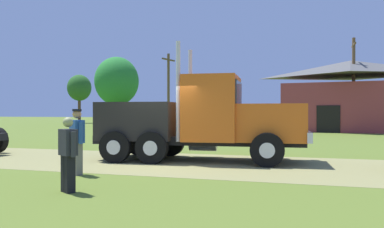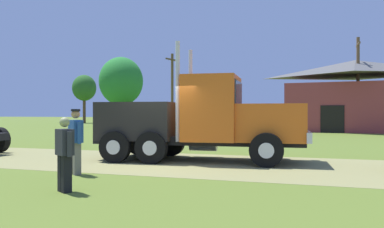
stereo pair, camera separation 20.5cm
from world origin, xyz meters
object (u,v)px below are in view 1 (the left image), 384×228
Objects in this scene: visitor_by_barrel at (68,152)px; utility_pole_far at (354,82)px; truck_foreground_white at (200,121)px; shed_building at (351,97)px; utility_pole_near at (168,89)px; visitor_standing_near at (77,138)px.

utility_pole_far reaches higher than visitor_by_barrel.
visitor_by_barrel is 29.18m from utility_pole_far.
truck_foreground_white is 24.40m from shed_building.
visitor_by_barrel is (-1.18, -5.92, -0.52)m from truck_foreground_white.
visitor_by_barrel is at bearing -105.56° from shed_building.
truck_foreground_white is 25.98m from utility_pole_near.
utility_pole_far reaches higher than shed_building.
utility_pole_far is (8.24, 27.79, 3.32)m from visitor_by_barrel.
utility_pole_near is (-8.77, 29.78, 3.16)m from visitor_by_barrel.
visitor_standing_near reaches higher than visitor_by_barrel.
shed_building is at bearing 71.18° from visitor_standing_near.
utility_pole_near reaches higher than shed_building.
visitor_by_barrel is (1.13, -2.05, -0.14)m from visitor_standing_near.
utility_pole_near is at bearing 105.40° from visitor_standing_near.
utility_pole_far is (7.06, 21.87, 2.80)m from truck_foreground_white.
visitor_by_barrel is 0.13× the size of shed_building.
truck_foreground_white reaches higher than visitor_by_barrel.
visitor_standing_near is at bearing -108.82° from shed_building.
utility_pole_far is at bearing -86.10° from shed_building.
visitor_by_barrel is at bearing -61.20° from visitor_standing_near.
utility_pole_far is (0.10, -1.46, 1.20)m from shed_building.
visitor_standing_near is 1.12× the size of visitor_by_barrel.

